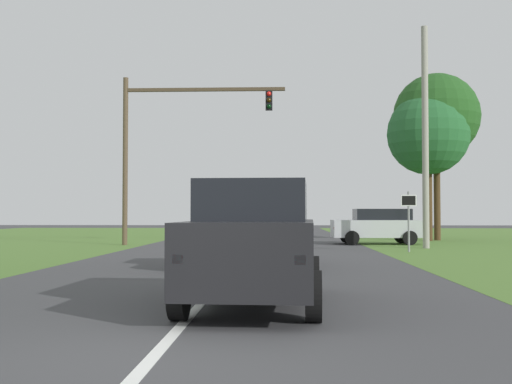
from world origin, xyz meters
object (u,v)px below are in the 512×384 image
(pickup_truck_lead, at_px, (249,233))
(utility_pole_right, at_px, (425,137))
(crossing_suv_far, at_px, (378,226))
(keep_moving_sign, at_px, (409,213))
(oak_tree_right, at_px, (428,134))
(extra_tree_1, at_px, (436,117))
(red_suv_near, at_px, (255,241))
(traffic_light, at_px, (167,134))

(pickup_truck_lead, height_order, utility_pole_right, utility_pole_right)
(crossing_suv_far, bearing_deg, pickup_truck_lead, -113.00)
(keep_moving_sign, bearing_deg, oak_tree_right, 73.01)
(utility_pole_right, relative_size, extra_tree_1, 1.03)
(oak_tree_right, bearing_deg, red_suv_near, -108.96)
(traffic_light, distance_m, utility_pole_right, 11.88)
(keep_moving_sign, distance_m, crossing_suv_far, 6.27)
(oak_tree_right, height_order, extra_tree_1, extra_tree_1)
(traffic_light, bearing_deg, oak_tree_right, 20.92)
(pickup_truck_lead, bearing_deg, utility_pole_right, 53.74)
(crossing_suv_far, bearing_deg, oak_tree_right, 49.40)
(oak_tree_right, bearing_deg, crossing_suv_far, -130.60)
(pickup_truck_lead, height_order, crossing_suv_far, pickup_truck_lead)
(oak_tree_right, relative_size, utility_pole_right, 0.84)
(crossing_suv_far, relative_size, extra_tree_1, 0.48)
(oak_tree_right, bearing_deg, utility_pole_right, -103.82)
(keep_moving_sign, xyz_separation_m, utility_pole_right, (1.27, 2.70, 3.30))
(traffic_light, xyz_separation_m, crossing_suv_far, (10.15, 1.27, -4.35))
(extra_tree_1, bearing_deg, red_suv_near, -109.72)
(red_suv_near, bearing_deg, extra_tree_1, 70.28)
(oak_tree_right, bearing_deg, extra_tree_1, 47.82)
(keep_moving_sign, height_order, crossing_suv_far, keep_moving_sign)
(red_suv_near, xyz_separation_m, keep_moving_sign, (5.35, 14.46, 0.45))
(traffic_light, bearing_deg, extra_tree_1, 22.45)
(oak_tree_right, distance_m, utility_pole_right, 7.70)
(extra_tree_1, bearing_deg, keep_moving_sign, -108.91)
(traffic_light, relative_size, crossing_suv_far, 1.80)
(pickup_truck_lead, bearing_deg, traffic_light, 110.75)
(traffic_light, distance_m, keep_moving_sign, 12.10)
(keep_moving_sign, bearing_deg, utility_pole_right, 64.87)
(keep_moving_sign, relative_size, extra_tree_1, 0.25)
(extra_tree_1, bearing_deg, oak_tree_right, -132.18)
(traffic_light, distance_m, extra_tree_1, 15.32)
(red_suv_near, relative_size, extra_tree_1, 0.52)
(traffic_light, height_order, utility_pole_right, utility_pole_right)
(utility_pole_right, bearing_deg, pickup_truck_lead, -126.26)
(oak_tree_right, xyz_separation_m, utility_pole_right, (-1.82, -7.41, -1.03))
(red_suv_near, relative_size, utility_pole_right, 0.51)
(red_suv_near, bearing_deg, traffic_light, 104.52)
(crossing_suv_far, bearing_deg, utility_pole_right, -67.00)
(traffic_light, height_order, oak_tree_right, oak_tree_right)
(traffic_light, distance_m, oak_tree_right, 14.44)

